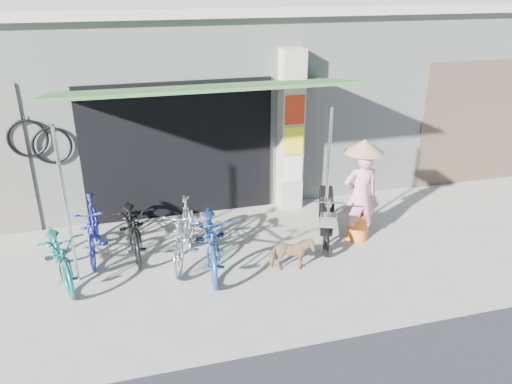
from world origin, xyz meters
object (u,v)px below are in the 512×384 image
object	(u,v)px
bike_blue	(93,229)
bike_black	(133,224)
bike_silver	(184,233)
moped	(326,215)
street_dog	(291,254)
nun	(361,191)
bike_navy	(212,235)
bike_teal	(60,252)

from	to	relation	value
bike_blue	bike_black	bearing A→B (deg)	3.42
bike_silver	moped	size ratio (longest dim) A/B	1.04
street_dog	nun	distance (m)	1.68
bike_navy	nun	size ratio (longest dim) A/B	1.09
bike_silver	street_dog	bearing A→B (deg)	-7.18
bike_silver	bike_blue	bearing A→B (deg)	175.80
bike_teal	bike_blue	xyz separation A→B (m)	(0.45, 0.59, 0.03)
bike_navy	bike_teal	bearing A→B (deg)	-177.90
bike_silver	moped	xyz separation A→B (m)	(2.42, 0.14, -0.07)
bike_black	moped	distance (m)	3.20
street_dog	bike_blue	bearing A→B (deg)	76.52
bike_black	nun	world-z (taller)	nun
bike_silver	bike_teal	bearing A→B (deg)	-161.16
bike_silver	street_dog	distance (m)	1.69
street_dog	nun	world-z (taller)	nun
bike_teal	bike_navy	size ratio (longest dim) A/B	0.88
bike_black	bike_silver	world-z (taller)	bike_silver
bike_black	nun	bearing A→B (deg)	-13.43
bike_navy	bike_silver	bearing A→B (deg)	158.28
bike_blue	bike_black	size ratio (longest dim) A/B	0.91
moped	bike_teal	bearing A→B (deg)	-156.42
bike_blue	moped	world-z (taller)	bike_blue
bike_blue	bike_silver	xyz separation A→B (m)	(1.37, -0.55, 0.02)
bike_silver	nun	world-z (taller)	nun
moped	bike_black	bearing A→B (deg)	-166.62
bike_navy	bike_black	bearing A→B (deg)	152.16
street_dog	moped	size ratio (longest dim) A/B	0.42
bike_blue	bike_navy	bearing A→B (deg)	-22.36
street_dog	moped	xyz separation A→B (m)	(0.91, 0.85, 0.15)
bike_blue	street_dog	bearing A→B (deg)	-22.40
moped	nun	bearing A→B (deg)	2.02
bike_blue	bike_navy	world-z (taller)	bike_navy
bike_black	nun	size ratio (longest dim) A/B	0.98
moped	nun	size ratio (longest dim) A/B	0.90
bike_blue	bike_silver	size ratio (longest dim) A/B	0.95
bike_blue	bike_silver	world-z (taller)	bike_silver
bike_teal	bike_black	bearing A→B (deg)	14.56
bike_black	street_dog	size ratio (longest dim) A/B	2.61
bike_blue	nun	bearing A→B (deg)	-6.62
bike_blue	moped	xyz separation A→B (m)	(3.80, -0.41, -0.04)
bike_black	moped	bearing A→B (deg)	-11.79
bike_blue	moped	size ratio (longest dim) A/B	0.99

